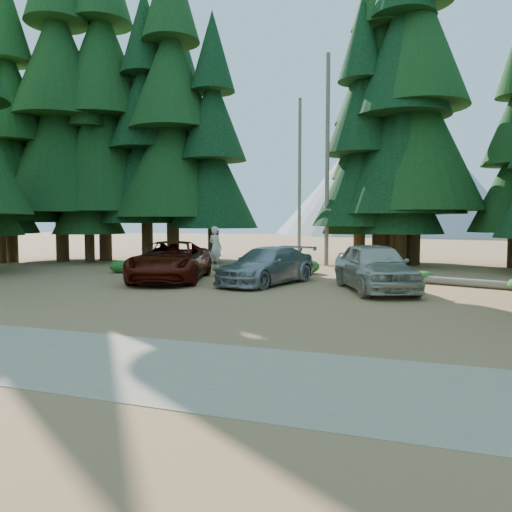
# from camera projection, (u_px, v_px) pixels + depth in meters

# --- Properties ---
(ground) EXTENTS (160.00, 160.00, 0.00)m
(ground) POSITION_uv_depth(u_px,v_px,m) (209.00, 303.00, 15.50)
(ground) COLOR #AB7E48
(ground) RESTS_ON ground
(gravel_strip) EXTENTS (26.00, 3.50, 0.01)m
(gravel_strip) POSITION_uv_depth(u_px,v_px,m) (65.00, 356.00, 9.38)
(gravel_strip) COLOR tan
(gravel_strip) RESTS_ON ground
(forest_belt_north) EXTENTS (36.00, 7.00, 22.00)m
(forest_belt_north) POSITION_uv_depth(u_px,v_px,m) (315.00, 264.00, 29.63)
(forest_belt_north) COLOR black
(forest_belt_north) RESTS_ON ground
(snag_front) EXTENTS (0.24, 0.24, 12.00)m
(snag_front) POSITION_uv_depth(u_px,v_px,m) (327.00, 160.00, 28.48)
(snag_front) COLOR #6C6356
(snag_front) RESTS_ON ground
(snag_back) EXTENTS (0.20, 0.20, 10.00)m
(snag_back) POSITION_uv_depth(u_px,v_px,m) (300.00, 181.00, 30.62)
(snag_back) COLOR #6C6356
(snag_back) RESTS_ON ground
(mountain_peak) EXTENTS (48.00, 50.00, 28.00)m
(mountain_peak) POSITION_uv_depth(u_px,v_px,m) (383.00, 170.00, 98.56)
(mountain_peak) COLOR gray
(mountain_peak) RESTS_ON ground
(red_pickup) EXTENTS (4.40, 6.60, 1.68)m
(red_pickup) POSITION_uv_depth(u_px,v_px,m) (171.00, 261.00, 21.24)
(red_pickup) COLOR #520F07
(red_pickup) RESTS_ON ground
(silver_minivan_center) EXTENTS (3.43, 5.51, 1.49)m
(silver_minivan_center) POSITION_uv_depth(u_px,v_px,m) (267.00, 266.00, 20.10)
(silver_minivan_center) COLOR #93959A
(silver_minivan_center) RESTS_ON ground
(silver_minivan_right) EXTENTS (3.96, 5.59, 1.77)m
(silver_minivan_right) POSITION_uv_depth(u_px,v_px,m) (374.00, 267.00, 18.10)
(silver_minivan_right) COLOR #BBB7A6
(silver_minivan_right) RESTS_ON ground
(frisbee_player) EXTENTS (0.71, 0.58, 1.69)m
(frisbee_player) POSITION_uv_depth(u_px,v_px,m) (215.00, 247.00, 19.91)
(frisbee_player) COLOR beige
(frisbee_player) RESTS_ON ground
(log_left) EXTENTS (4.04, 0.98, 0.29)m
(log_left) POSITION_uv_depth(u_px,v_px,m) (248.00, 270.00, 24.52)
(log_left) COLOR #6C6356
(log_left) RESTS_ON ground
(log_mid) EXTENTS (2.88, 1.32, 0.25)m
(log_mid) POSITION_uv_depth(u_px,v_px,m) (272.00, 272.00, 23.81)
(log_mid) COLOR #6C6356
(log_mid) RESTS_ON ground
(log_right) EXTENTS (4.82, 2.01, 0.32)m
(log_right) POSITION_uv_depth(u_px,v_px,m) (449.00, 281.00, 19.72)
(log_right) COLOR #6C6356
(log_right) RESTS_ON ground
(shrub_far_left) EXTENTS (1.11, 1.11, 0.61)m
(shrub_far_left) POSITION_uv_depth(u_px,v_px,m) (121.00, 266.00, 24.56)
(shrub_far_left) COLOR #1F5B1B
(shrub_far_left) RESTS_ON ground
(shrub_left) EXTENTS (0.85, 0.85, 0.47)m
(shrub_left) POSITION_uv_depth(u_px,v_px,m) (257.00, 266.00, 25.53)
(shrub_left) COLOR #1F5B1B
(shrub_left) RESTS_ON ground
(shrub_center_left) EXTENTS (0.98, 0.98, 0.54)m
(shrub_center_left) POSITION_uv_depth(u_px,v_px,m) (225.00, 270.00, 23.06)
(shrub_center_left) COLOR #1F5B1B
(shrub_center_left) RESTS_ON ground
(shrub_center_right) EXTENTS (1.22, 1.22, 0.67)m
(shrub_center_right) POSITION_uv_depth(u_px,v_px,m) (307.00, 267.00, 24.19)
(shrub_center_right) COLOR #1F5B1B
(shrub_center_right) RESTS_ON ground
(shrub_right) EXTENTS (1.32, 1.32, 0.73)m
(shrub_right) POSITION_uv_depth(u_px,v_px,m) (297.00, 270.00, 22.02)
(shrub_right) COLOR #1F5B1B
(shrub_right) RESTS_ON ground
(shrub_far_right) EXTENTS (0.87, 0.87, 0.48)m
(shrub_far_right) POSITION_uv_depth(u_px,v_px,m) (423.00, 277.00, 20.59)
(shrub_far_right) COLOR #1F5B1B
(shrub_far_right) RESTS_ON ground
(shrub_edge_west) EXTENTS (0.89, 0.89, 0.49)m
(shrub_edge_west) POSITION_uv_depth(u_px,v_px,m) (131.00, 266.00, 25.21)
(shrub_edge_west) COLOR #1F5B1B
(shrub_edge_west) RESTS_ON ground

